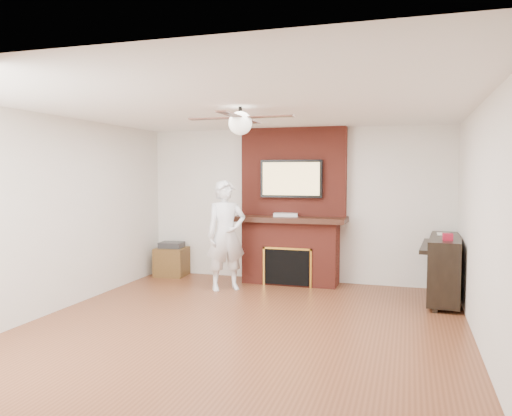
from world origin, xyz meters
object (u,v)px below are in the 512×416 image
(fireplace, at_px, (292,221))
(side_table, at_px, (172,260))
(person, at_px, (226,235))
(piano, at_px, (444,267))

(fireplace, bearing_deg, side_table, -178.18)
(person, relative_size, side_table, 2.86)
(side_table, height_order, piano, piano)
(side_table, distance_m, piano, 4.42)
(fireplace, xyz_separation_m, piano, (2.28, -0.55, -0.51))
(fireplace, height_order, person, fireplace)
(fireplace, xyz_separation_m, person, (-0.84, -0.77, -0.16))
(side_table, xyz_separation_m, piano, (4.39, -0.48, 0.21))
(person, bearing_deg, fireplace, 6.99)
(side_table, relative_size, piano, 0.41)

